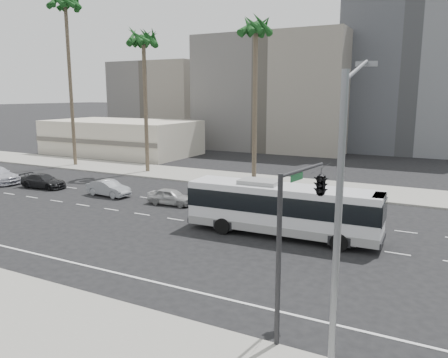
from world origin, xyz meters
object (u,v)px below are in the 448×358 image
Objects in this scene: city_bus at (282,208)px; palm_far at (65,6)px; palm_mid at (143,43)px; streetlight_corner at (342,201)px; traffic_signal at (317,189)px; car_b at (108,188)px; palm_near at (256,31)px; car_c at (43,181)px; car_a at (171,197)px.

palm_far is (-32.82, 14.50, 17.19)m from city_bus.
streetlight_corner is at bearing -44.03° from palm_mid.
palm_far reaches higher than streetlight_corner.
city_bus is 10.81m from traffic_signal.
traffic_signal is at bearing -64.86° from city_bus.
streetlight_corner is (6.38, -12.43, 3.84)m from city_bus.
car_b is 0.42× the size of streetlight_corner.
traffic_signal is 0.39× the size of palm_near.
car_c is 35.76m from streetlight_corner.
car_c is at bearing 86.97° from car_a.
car_a is at bearing -93.81° from car_c.
palm_far is at bearing 28.70° from car_c.
palm_near is at bearing -6.06° from palm_mid.
traffic_signal is (4.68, -9.13, 3.41)m from city_bus.
palm_near is (-7.82, 13.36, 12.71)m from city_bus.
palm_mid is at bearing 1.80° from palm_far.
palm_near is (17.56, 10.14, 13.87)m from car_c.
car_c is 18.32m from palm_mid.
palm_mid is (-4.32, 11.32, 13.69)m from car_b.
palm_far is (-21.99, 11.05, 18.36)m from car_a.
car_c reaches higher than car_a.
palm_far is (-37.50, 23.63, 13.78)m from traffic_signal.
traffic_signal is 0.30× the size of palm_far.
city_bus is at bearing -34.23° from palm_mid.
car_b is 19.55m from palm_near.
car_b is at bearing -92.51° from car_c.
car_c is (-14.55, -0.23, 0.01)m from car_a.
palm_far reaches higher than car_b.
palm_mid reaches higher than car_c.
palm_far reaches higher than traffic_signal.
car_a is 23.95m from streetlight_corner.
car_c is (-7.87, -0.30, -0.03)m from car_b.
city_bus is at bearing -111.62° from car_a.
car_a is 6.68m from car_b.
car_c is at bearing 170.75° from city_bus.
palm_mid is 11.94m from palm_far.
streetlight_corner is 3.74m from traffic_signal.
car_a is at bearing -106.90° from palm_near.
streetlight_corner reaches higher than city_bus.
city_bus is 11.43m from car_a.
palm_near is (-12.50, 22.49, 9.30)m from traffic_signal.
car_a is at bearing 149.01° from traffic_signal.
car_b is 0.26× the size of palm_near.
streetlight_corner is 49.39m from palm_far.
car_c is 0.22× the size of palm_far.
palm_mid is (-10.99, 11.39, 13.72)m from car_a.
traffic_signal is at bearing -132.98° from car_a.
palm_near is at bearing -64.72° from car_c.
city_bus is 3.13× the size of car_a.
streetlight_corner is 0.63× the size of palm_mid.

